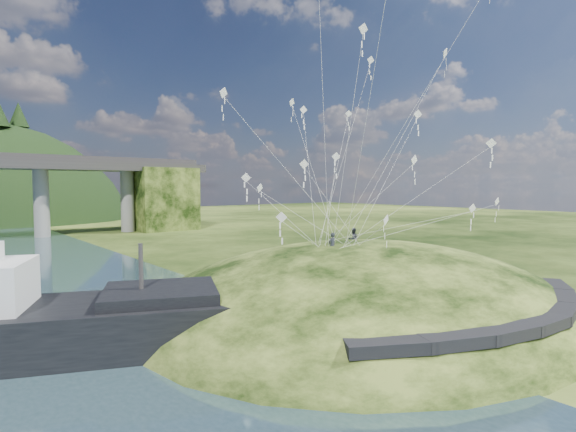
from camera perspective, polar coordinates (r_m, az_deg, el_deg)
ground at (r=28.83m, az=1.47°, el=-15.02°), size 320.00×320.00×0.00m
grass_hill at (r=36.02m, az=9.26°, el=-13.68°), size 36.00×32.00×13.00m
footpath at (r=28.48m, az=26.96°, el=-11.30°), size 22.29×5.84×0.83m
work_barge at (r=29.06m, az=-31.76°, el=-11.25°), size 23.82×15.35×8.14m
wooden_dock at (r=30.71m, az=-11.79°, el=-12.97°), size 15.23×7.03×1.09m
kite_flyers at (r=36.24m, az=7.52°, el=-1.69°), size 5.28×2.62×1.94m
kite_swarm at (r=35.89m, az=9.19°, el=12.46°), size 19.73×17.31×21.95m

